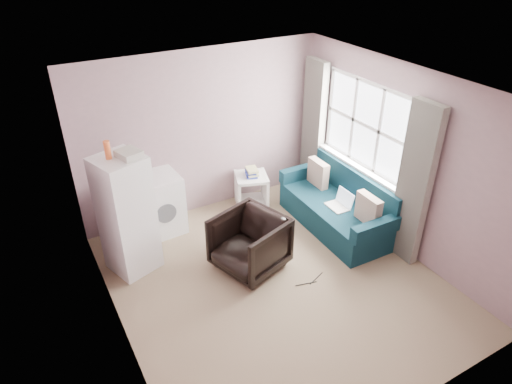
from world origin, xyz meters
TOP-DOWN VIEW (x-y plane):
  - room at (0.02, 0.01)m, footprint 3.84×4.24m
  - armchair at (-0.15, 0.43)m, footprint 0.97×1.00m
  - fridge at (-1.46, 1.19)m, footprint 0.69×0.69m
  - washing_machine at (-0.88, 1.83)m, footprint 0.66×0.67m
  - side_table at (0.62, 1.76)m, footprint 0.62×0.62m
  - sofa at (1.49, 0.62)m, footprint 0.90×1.92m
  - window_dressing at (1.78, 0.70)m, footprint 0.17×2.62m
  - floor_cables at (0.39, -0.22)m, footprint 0.45×0.11m

SIDE VIEW (x-z plane):
  - floor_cables at x=0.39m, z-range 0.00..0.01m
  - sofa at x=1.49m, z-range -0.11..0.74m
  - side_table at x=0.62m, z-range -0.02..0.65m
  - armchair at x=-0.15m, z-range 0.00..0.83m
  - washing_machine at x=-0.88m, z-range 0.02..0.91m
  - fridge at x=-1.46m, z-range -0.10..1.72m
  - window_dressing at x=1.78m, z-range 0.02..2.20m
  - room at x=0.02m, z-range -0.02..2.52m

